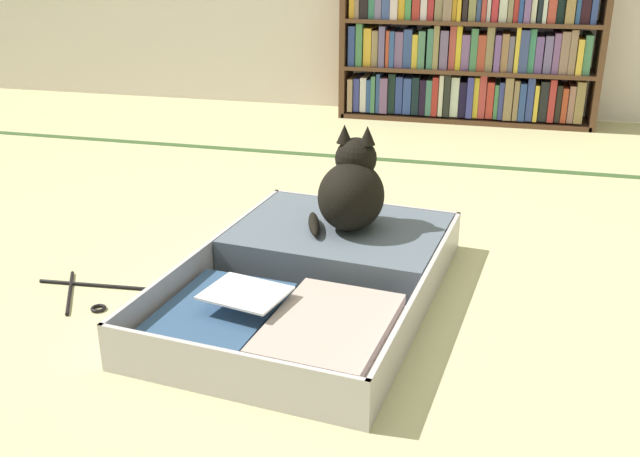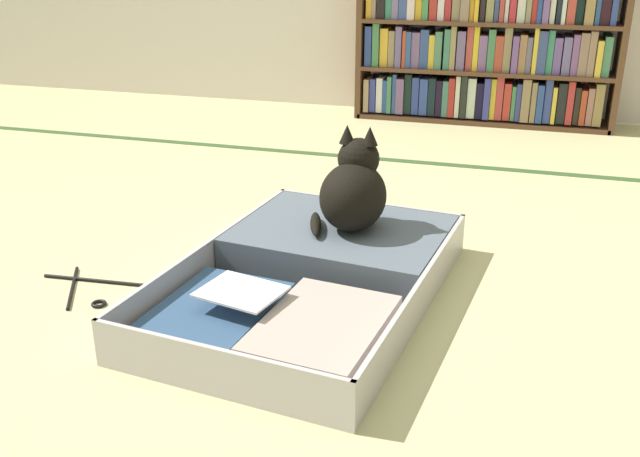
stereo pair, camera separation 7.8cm
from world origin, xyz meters
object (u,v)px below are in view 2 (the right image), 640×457
Objects in this scene: black_cat at (354,191)px; clothes_hanger at (114,289)px; bookshelf at (485,49)px; open_suitcase at (321,271)px.

black_cat reaches higher than clothes_hanger.
bookshelf is 2.82× the size of clothes_hanger.
clothes_hanger is at bearing -148.35° from black_cat.
open_suitcase is at bearing 18.58° from clothes_hanger.
black_cat is at bearing -96.02° from bookshelf.
clothes_hanger is at bearing -108.91° from bookshelf.
bookshelf is 2.20m from open_suitcase.
black_cat is 0.63× the size of clothes_hanger.
black_cat is (0.04, 0.18, 0.18)m from open_suitcase.
bookshelf is 2.51m from clothes_hanger.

